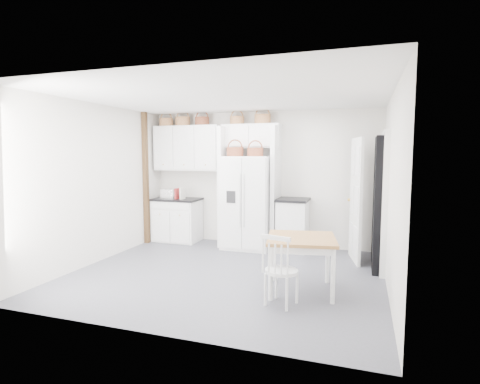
% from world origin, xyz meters
% --- Properties ---
extents(floor, '(4.50, 4.50, 0.00)m').
position_xyz_m(floor, '(0.00, 0.00, 0.00)').
color(floor, '#47484D').
rests_on(floor, ground).
extents(ceiling, '(4.50, 4.50, 0.00)m').
position_xyz_m(ceiling, '(0.00, 0.00, 2.60)').
color(ceiling, white).
rests_on(ceiling, wall_back).
extents(wall_back, '(4.50, 0.00, 4.50)m').
position_xyz_m(wall_back, '(0.00, 2.00, 1.30)').
color(wall_back, silver).
rests_on(wall_back, floor).
extents(wall_left, '(0.00, 4.00, 4.00)m').
position_xyz_m(wall_left, '(-2.25, 0.00, 1.30)').
color(wall_left, silver).
rests_on(wall_left, floor).
extents(wall_right, '(0.00, 4.00, 4.00)m').
position_xyz_m(wall_right, '(2.25, 0.00, 1.30)').
color(wall_right, silver).
rests_on(wall_right, floor).
extents(refrigerator, '(0.90, 0.72, 1.74)m').
position_xyz_m(refrigerator, '(-0.15, 1.61, 0.87)').
color(refrigerator, white).
rests_on(refrigerator, floor).
extents(base_cab_left, '(0.91, 0.57, 0.84)m').
position_xyz_m(base_cab_left, '(-1.70, 1.70, 0.42)').
color(base_cab_left, white).
rests_on(base_cab_left, floor).
extents(base_cab_right, '(0.52, 0.63, 0.92)m').
position_xyz_m(base_cab_right, '(0.69, 1.70, 0.46)').
color(base_cab_right, white).
rests_on(base_cab_right, floor).
extents(dining_table, '(0.99, 0.99, 0.72)m').
position_xyz_m(dining_table, '(1.17, -0.36, 0.36)').
color(dining_table, '#945B33').
rests_on(dining_table, floor).
extents(windsor_chair, '(0.48, 0.46, 0.82)m').
position_xyz_m(windsor_chair, '(1.02, -0.87, 0.41)').
color(windsor_chair, white).
rests_on(windsor_chair, floor).
extents(counter_left, '(0.95, 0.61, 0.04)m').
position_xyz_m(counter_left, '(-1.70, 1.70, 0.86)').
color(counter_left, black).
rests_on(counter_left, base_cab_left).
extents(counter_right, '(0.57, 0.67, 0.04)m').
position_xyz_m(counter_right, '(0.69, 1.70, 0.94)').
color(counter_right, black).
rests_on(counter_right, base_cab_right).
extents(toaster, '(0.29, 0.18, 0.19)m').
position_xyz_m(toaster, '(-1.89, 1.67, 0.97)').
color(toaster, silver).
rests_on(toaster, counter_left).
extents(cookbook_red, '(0.05, 0.15, 0.22)m').
position_xyz_m(cookbook_red, '(-1.65, 1.62, 0.99)').
color(cookbook_red, '#A52828').
rests_on(cookbook_red, counter_left).
extents(cookbook_cream, '(0.06, 0.16, 0.23)m').
position_xyz_m(cookbook_cream, '(-1.53, 1.62, 1.00)').
color(cookbook_cream, silver).
rests_on(cookbook_cream, counter_left).
extents(basket_upper_a, '(0.29, 0.29, 0.16)m').
position_xyz_m(basket_upper_a, '(-1.99, 1.83, 2.43)').
color(basket_upper_a, brown).
rests_on(basket_upper_a, upper_cabinet).
extents(basket_upper_b, '(0.30, 0.30, 0.18)m').
position_xyz_m(basket_upper_b, '(-1.61, 1.83, 2.44)').
color(basket_upper_b, brown).
rests_on(basket_upper_b, upper_cabinet).
extents(basket_upper_c, '(0.29, 0.29, 0.17)m').
position_xyz_m(basket_upper_c, '(-1.18, 1.83, 2.43)').
color(basket_upper_c, '#5D2D1B').
rests_on(basket_upper_c, upper_cabinet).
extents(basket_bridge_a, '(0.28, 0.28, 0.16)m').
position_xyz_m(basket_bridge_a, '(-0.45, 1.83, 2.43)').
color(basket_bridge_a, brown).
rests_on(basket_bridge_a, bridge_cabinet).
extents(basket_bridge_b, '(0.31, 0.31, 0.18)m').
position_xyz_m(basket_bridge_b, '(0.06, 1.83, 2.44)').
color(basket_bridge_b, brown).
rests_on(basket_bridge_b, bridge_cabinet).
extents(basket_fridge_a, '(0.32, 0.32, 0.17)m').
position_xyz_m(basket_fridge_a, '(-0.38, 1.51, 1.82)').
color(basket_fridge_a, '#5D2D1B').
rests_on(basket_fridge_a, refrigerator).
extents(basket_fridge_b, '(0.29, 0.29, 0.16)m').
position_xyz_m(basket_fridge_b, '(0.02, 1.51, 1.82)').
color(basket_fridge_b, '#5D2D1B').
rests_on(basket_fridge_b, refrigerator).
extents(upper_cabinet, '(1.40, 0.34, 0.90)m').
position_xyz_m(upper_cabinet, '(-1.50, 1.83, 1.90)').
color(upper_cabinet, white).
rests_on(upper_cabinet, wall_back).
extents(bridge_cabinet, '(1.12, 0.34, 0.45)m').
position_xyz_m(bridge_cabinet, '(-0.15, 1.83, 2.12)').
color(bridge_cabinet, white).
rests_on(bridge_cabinet, wall_back).
extents(fridge_panel_left, '(0.08, 0.60, 2.30)m').
position_xyz_m(fridge_panel_left, '(-0.66, 1.70, 1.15)').
color(fridge_panel_left, white).
rests_on(fridge_panel_left, floor).
extents(fridge_panel_right, '(0.08, 0.60, 2.30)m').
position_xyz_m(fridge_panel_right, '(0.36, 1.70, 1.15)').
color(fridge_panel_right, white).
rests_on(fridge_panel_right, floor).
extents(trim_post, '(0.09, 0.09, 2.60)m').
position_xyz_m(trim_post, '(-2.20, 1.35, 1.30)').
color(trim_post, '#35200D').
rests_on(trim_post, floor).
extents(doorway_void, '(0.18, 0.85, 2.05)m').
position_xyz_m(doorway_void, '(2.16, 1.00, 1.02)').
color(doorway_void, black).
rests_on(doorway_void, floor).
extents(door_slab, '(0.21, 0.79, 2.05)m').
position_xyz_m(door_slab, '(1.80, 1.33, 1.02)').
color(door_slab, white).
rests_on(door_slab, floor).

